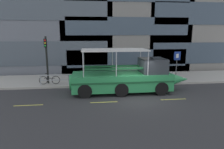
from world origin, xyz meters
TOP-DOWN VIEW (x-y plane):
  - ground_plane at (0.00, 0.00)m, footprint 120.00×120.00m
  - sidewalk at (0.00, 5.60)m, footprint 32.00×4.80m
  - curb_edge at (0.00, 3.11)m, footprint 32.00×0.18m
  - lane_centreline at (-0.00, -0.84)m, footprint 25.80×0.12m
  - curb_guardrail at (-1.59, 3.45)m, footprint 11.56×0.09m
  - traffic_light_pole at (-6.84, 4.08)m, footprint 0.24×0.46m
  - parking_sign at (4.64, 3.84)m, footprint 0.60×0.12m
  - leaned_bicycle at (-6.66, 3.80)m, footprint 1.74×0.46m
  - duck_tour_boat at (-0.33, 1.32)m, footprint 9.25×2.53m
  - pedestrian_near_bow at (2.74, 5.02)m, footprint 0.33×0.46m

SIDE VIEW (x-z plane):
  - ground_plane at x=0.00m, z-range 0.00..0.00m
  - lane_centreline at x=0.00m, z-range 0.00..0.01m
  - sidewalk at x=0.00m, z-range 0.00..0.18m
  - curb_edge at x=0.00m, z-range 0.00..0.18m
  - leaned_bicycle at x=-6.66m, z-range 0.08..1.04m
  - curb_guardrail at x=-1.59m, z-range 0.34..1.22m
  - duck_tour_boat at x=-0.33m, z-range -0.55..2.76m
  - pedestrian_near_bow at x=2.74m, z-range 0.36..2.14m
  - parking_sign at x=4.64m, z-range 0.66..3.31m
  - traffic_light_pole at x=-6.84m, z-range 0.61..4.64m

